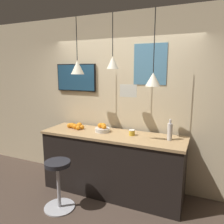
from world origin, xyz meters
TOP-DOWN VIEW (x-y plane):
  - ground_plane at (0.00, 0.00)m, footprint 14.00×14.00m
  - back_wall at (0.00, 1.15)m, footprint 8.00×0.06m
  - service_counter at (0.00, 0.71)m, footprint 2.28×0.67m
  - bar_stool at (-0.53, 0.01)m, footprint 0.44×0.44m
  - fruit_bowl at (-0.19, 0.76)m, footprint 0.24×0.24m
  - orange_pile at (-0.70, 0.77)m, footprint 0.32×0.24m
  - juice_bottle at (0.88, 0.76)m, footprint 0.07×0.07m
  - spread_jar at (0.31, 0.76)m, footprint 0.09×0.09m
  - pendant_lamp_left at (-0.62, 0.73)m, footprint 0.21×0.21m
  - pendant_lamp_middle at (0.00, 0.73)m, footprint 0.18×0.18m
  - pendant_lamp_right at (0.62, 0.73)m, footprint 0.22×0.22m
  - mounted_tv at (-0.89, 1.10)m, footprint 0.79×0.04m
  - hanging_menu_board at (0.35, 0.46)m, footprint 0.24×0.01m
  - wall_poster at (0.47, 1.12)m, footprint 0.52×0.01m

SIDE VIEW (x-z plane):
  - ground_plane at x=0.00m, z-range 0.00..0.00m
  - bar_stool at x=-0.53m, z-range 0.10..0.82m
  - service_counter at x=0.00m, z-range 0.00..1.00m
  - orange_pile at x=-0.70m, z-range 0.99..1.08m
  - spread_jar at x=0.31m, z-range 1.00..1.09m
  - fruit_bowl at x=-0.19m, z-range 0.98..1.13m
  - juice_bottle at x=0.88m, z-range 0.97..1.28m
  - back_wall at x=0.00m, z-range 0.00..2.90m
  - hanging_menu_board at x=0.35m, z-range 1.63..1.80m
  - mounted_tv at x=-0.89m, z-range 1.61..2.09m
  - pendant_lamp_right at x=0.62m, z-range 1.34..2.38m
  - pendant_lamp_left at x=-0.62m, z-range 1.59..2.47m
  - wall_poster at x=0.47m, z-range 1.75..2.39m
  - pendant_lamp_middle at x=0.00m, z-range 1.70..2.50m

